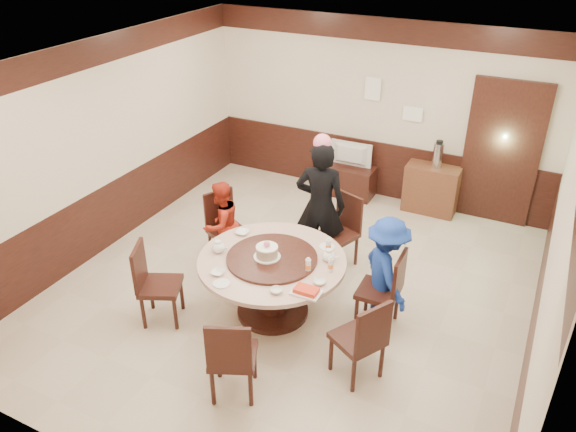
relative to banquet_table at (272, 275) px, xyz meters
The scene contains 30 objects.
room 0.78m from the banquet_table, 89.56° to the left, with size 6.00×6.04×2.84m.
banquet_table is the anchor object (origin of this frame).
chair_0 1.24m from the banquet_table, 16.92° to the left, with size 0.46×0.45×0.97m.
chair_1 1.35m from the banquet_table, 77.58° to the left, with size 0.56×0.57×0.97m.
chair_2 1.29m from the banquet_table, 145.83° to the left, with size 0.60×0.60×0.97m.
chair_3 1.30m from the banquet_table, 148.97° to the right, with size 0.59×0.58×0.97m.
chair_4 1.30m from the banquet_table, 79.11° to the right, with size 0.58×0.59×0.97m.
chair_5 1.34m from the banquet_table, 21.84° to the right, with size 0.60×0.60×0.97m.
person_standing 1.23m from the banquet_table, 86.80° to the left, with size 0.64×0.42×1.74m, color black.
person_red 1.26m from the banquet_table, 149.40° to the left, with size 0.57×0.45×1.18m, color #B12817.
person_blue 1.27m from the banquet_table, 21.85° to the left, with size 0.85×0.49×1.31m, color navy.
birthday_cake 0.32m from the banquet_table, 150.50° to the right, with size 0.30×0.30×0.20m.
teapot_left 0.69m from the banquet_table, 167.02° to the right, with size 0.17×0.15×0.13m, color white.
teapot_right 0.69m from the banquet_table, 23.76° to the left, with size 0.17×0.15×0.13m, color white.
bowl_0 0.70m from the banquet_table, 150.51° to the left, with size 0.16×0.16×0.04m, color white.
bowl_1 0.66m from the banquet_table, 57.81° to the right, with size 0.13×0.13×0.04m, color white.
bowl_2 0.68m from the banquet_table, 126.45° to the right, with size 0.14×0.14×0.03m, color white.
bowl_3 0.73m from the banquet_table, 15.94° to the right, with size 0.14×0.14×0.04m, color white.
saucer_near 0.73m from the banquet_table, 111.04° to the right, with size 0.18×0.18×0.01m, color white.
saucer_far 0.71m from the banquet_table, 48.01° to the left, with size 0.18×0.18×0.01m, color white.
shrimp_platter 0.77m from the banquet_table, 33.40° to the right, with size 0.30×0.20×0.06m.
bottle_0 0.55m from the banquet_table, ahead, with size 0.06×0.06×0.16m, color white.
bottle_1 0.74m from the banquet_table, ahead, with size 0.06×0.06×0.16m, color white.
bottle_2 0.72m from the banquet_table, 39.65° to the left, with size 0.06×0.06×0.16m, color white.
tv_stand 3.32m from the banquet_table, 95.91° to the left, with size 0.85×0.45×0.50m, color black.
television 3.31m from the banquet_table, 95.91° to the left, with size 0.69×0.09×0.39m, color gray.
side_cabinet 3.47m from the banquet_table, 73.15° to the left, with size 0.80×0.40×0.75m, color brown.
thermos 3.50m from the banquet_table, 72.68° to the left, with size 0.15×0.15×0.38m, color silver.
notice_left 3.70m from the banquet_table, 91.73° to the left, with size 0.25×0.00×0.35m, color white.
notice_right 3.65m from the banquet_table, 81.14° to the left, with size 0.30×0.00×0.22m, color white.
Camera 1 is at (2.50, -5.13, 4.20)m, focal length 35.00 mm.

